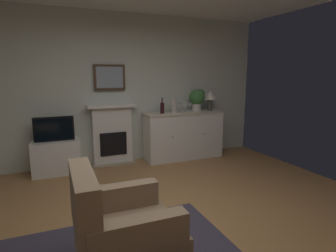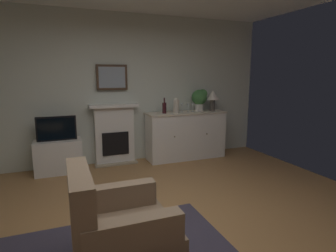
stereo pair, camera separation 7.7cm
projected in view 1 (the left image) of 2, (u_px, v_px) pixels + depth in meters
ground_plane at (174, 236)px, 2.91m from camera, size 5.80×5.39×0.10m
wall_rear at (116, 89)px, 5.08m from camera, size 5.80×0.06×2.72m
fireplace_unit at (112, 134)px, 5.06m from camera, size 0.87×0.30×1.10m
framed_picture at (110, 77)px, 4.92m from camera, size 0.55×0.04×0.45m
sideboard_cabinet at (184, 135)px, 5.43m from camera, size 1.55×0.49×0.92m
table_lamp at (210, 97)px, 5.52m from camera, size 0.26×0.26×0.40m
wine_bottle at (162, 108)px, 5.13m from camera, size 0.08×0.08×0.29m
wine_glass_left at (179, 106)px, 5.33m from camera, size 0.07×0.07×0.16m
wine_glass_center at (186, 106)px, 5.32m from camera, size 0.07×0.07×0.16m
wine_glass_right at (190, 105)px, 5.39m from camera, size 0.07×0.07×0.16m
vase_decorative at (174, 106)px, 5.19m from camera, size 0.11×0.11×0.28m
tv_cabinet at (56, 157)px, 4.60m from camera, size 0.75×0.42×0.56m
tv_set at (54, 129)px, 4.49m from camera, size 0.62×0.07×0.40m
potted_plant_small at (197, 98)px, 5.46m from camera, size 0.30×0.30×0.43m
armchair at (120, 231)px, 2.23m from camera, size 0.81×0.78×0.92m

